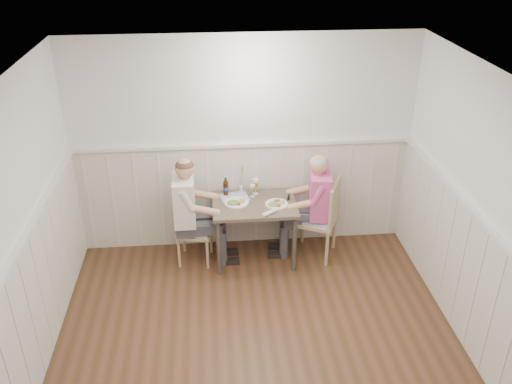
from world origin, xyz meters
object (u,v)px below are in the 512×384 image
chair_right (321,216)px  man_in_pink (315,214)px  grass_vase (241,179)px  beer_bottle (226,187)px  diner_cream (189,220)px  dining_table (254,211)px  chair_left (190,227)px

chair_right → man_in_pink: 0.07m
chair_right → grass_vase: 1.04m
beer_bottle → grass_vase: bearing=15.9°
beer_bottle → chair_right: bearing=-12.2°
diner_cream → dining_table: bearing=0.9°
man_in_pink → beer_bottle: (-1.04, 0.22, 0.29)m
beer_bottle → chair_left: bearing=-154.6°
chair_right → beer_bottle: bearing=167.8°
dining_table → chair_left: bearing=177.8°
chair_left → beer_bottle: size_ratio=3.70×
dining_table → man_in_pink: bearing=1.6°
man_in_pink → grass_vase: man_in_pink is taller
beer_bottle → dining_table: bearing=-36.7°
dining_table → beer_bottle: size_ratio=4.31×
chair_right → chair_left: bearing=178.9°
chair_right → chair_left: (-1.54, 0.03, -0.09)m
diner_cream → beer_bottle: 0.58m
chair_left → chair_right: bearing=-1.1°
man_in_pink → diner_cream: bearing=-178.8°
chair_right → beer_bottle: size_ratio=4.44×
chair_left → man_in_pink: 1.48m
chair_right → grass_vase: grass_vase is taller
man_in_pink → chair_right: bearing=-18.1°
chair_left → beer_bottle: 0.63m
man_in_pink → diner_cream: 1.48m
diner_cream → chair_right: bearing=0.4°
grass_vase → man_in_pink: bearing=-17.5°
chair_left → man_in_pink: bearing=-0.3°
diner_cream → chair_left: bearing=88.7°
dining_table → grass_vase: grass_vase is taller
diner_cream → beer_bottle: bearing=29.5°
dining_table → grass_vase: 0.42m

